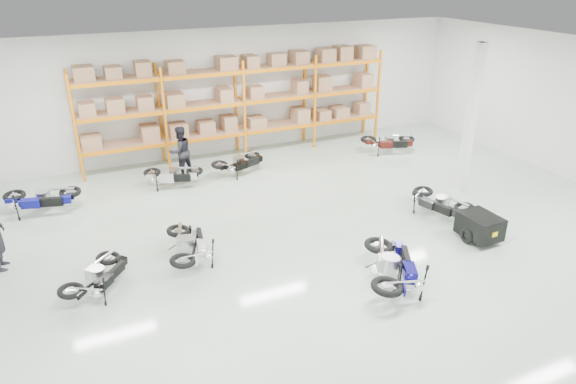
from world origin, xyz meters
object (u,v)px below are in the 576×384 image
moto_blue_centre (394,261)px  moto_black_far_left (98,272)px  moto_silver_left (189,240)px  moto_back_d (389,139)px  trailer (480,226)px  person_back (180,151)px  moto_touring_right (439,198)px  moto_back_a (40,194)px  moto_back_b (172,172)px  moto_back_c (240,159)px

moto_blue_centre → moto_black_far_left: 6.40m
moto_silver_left → moto_back_d: (8.75, 4.49, 0.00)m
trailer → person_back: size_ratio=0.99×
moto_blue_centre → person_back: (-2.69, 8.29, 0.24)m
moto_touring_right → moto_back_a: bearing=141.1°
moto_back_a → moto_back_b: 3.85m
moto_touring_right → trailer: moto_touring_right is taller
trailer → moto_back_a: moto_back_a is taller
trailer → person_back: 9.55m
moto_back_d → person_back: (-7.63, 0.94, 0.31)m
moto_blue_centre → moto_back_c: 7.72m
moto_black_far_left → moto_back_d: size_ratio=0.90×
moto_back_c → person_back: size_ratio=0.98×
moto_blue_centre → person_back: 8.72m
moto_back_a → moto_touring_right: bearing=-100.7°
moto_black_far_left → moto_back_b: (2.75, 5.07, 0.01)m
moto_black_far_left → moto_touring_right: size_ratio=0.94×
moto_back_b → trailer: bearing=-117.8°
moto_back_c → person_back: person_back is taller
moto_silver_left → moto_touring_right: bearing=-174.7°
moto_touring_right → moto_back_b: size_ratio=1.05×
moto_touring_right → moto_back_b: moto_touring_right is taller
moto_back_a → moto_back_c: bearing=-70.7°
moto_back_a → moto_back_b: size_ratio=1.13×
person_back → moto_black_far_left: bearing=41.5°
moto_black_far_left → moto_back_a: (-1.09, 4.75, 0.07)m
moto_black_far_left → moto_touring_right: (9.08, -0.08, 0.03)m
moto_black_far_left → moto_back_b: bearing=-78.7°
moto_silver_left → moto_back_a: bearing=-44.0°
moto_black_far_left → trailer: moto_black_far_left is taller
person_back → moto_back_a: bearing=-5.3°
moto_silver_left → moto_back_c: size_ratio=1.05×
moto_back_d → person_back: person_back is taller
moto_silver_left → moto_back_c: moto_silver_left is taller
moto_touring_right → person_back: size_ratio=1.00×
moto_back_c → moto_back_d: 5.80m
moto_blue_centre → moto_touring_right: size_ratio=1.19×
moto_silver_left → moto_back_a: size_ratio=0.96×
moto_silver_left → moto_black_far_left: moto_silver_left is taller
moto_touring_right → moto_back_d: moto_back_d is taller
moto_back_b → moto_back_d: moto_back_d is taller
trailer → moto_back_c: size_ratio=1.01×
moto_touring_right → trailer: 1.60m
moto_black_far_left → trailer: 9.23m
moto_touring_right → moto_black_far_left: bearing=166.0°
moto_black_far_left → moto_back_a: size_ratio=0.87×
moto_back_b → moto_blue_centre: bearing=-138.1°
trailer → moto_touring_right: bearing=88.9°
moto_back_b → person_back: 0.99m
trailer → person_back: person_back is taller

